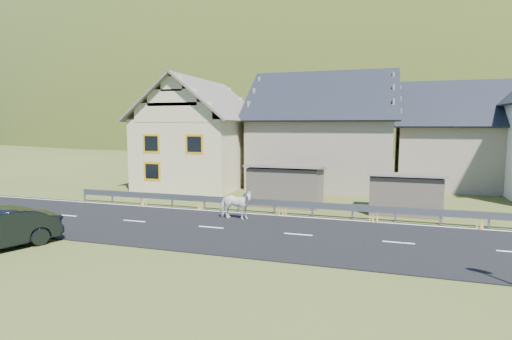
% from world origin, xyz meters
% --- Properties ---
extents(ground, '(160.00, 160.00, 0.00)m').
position_xyz_m(ground, '(0.00, 0.00, 0.00)').
color(ground, '#364518').
rests_on(ground, ground).
extents(road, '(60.00, 7.00, 0.04)m').
position_xyz_m(road, '(0.00, 0.00, 0.02)').
color(road, black).
rests_on(road, ground).
extents(lane_markings, '(60.00, 6.60, 0.01)m').
position_xyz_m(lane_markings, '(0.00, 0.00, 0.04)').
color(lane_markings, silver).
rests_on(lane_markings, road).
extents(guardrail, '(28.10, 0.09, 0.75)m').
position_xyz_m(guardrail, '(-0.00, 3.68, 0.56)').
color(guardrail, '#93969B').
rests_on(guardrail, ground).
extents(shed_left, '(4.30, 3.30, 2.40)m').
position_xyz_m(shed_left, '(-2.00, 6.50, 1.10)').
color(shed_left, '#665B4C').
rests_on(shed_left, ground).
extents(shed_right, '(3.80, 2.90, 2.20)m').
position_xyz_m(shed_right, '(4.50, 6.00, 1.00)').
color(shed_right, '#665B4C').
rests_on(shed_right, ground).
extents(house_cream, '(7.80, 9.80, 8.30)m').
position_xyz_m(house_cream, '(-10.00, 12.00, 4.36)').
color(house_cream, beige).
rests_on(house_cream, ground).
extents(house_stone_a, '(10.80, 9.80, 8.90)m').
position_xyz_m(house_stone_a, '(-1.00, 15.00, 4.63)').
color(house_stone_a, gray).
rests_on(house_stone_a, ground).
extents(house_stone_b, '(9.80, 8.80, 8.10)m').
position_xyz_m(house_stone_b, '(9.00, 17.00, 4.24)').
color(house_stone_b, gray).
rests_on(house_stone_b, ground).
extents(mountain, '(440.00, 280.00, 260.00)m').
position_xyz_m(mountain, '(5.00, 180.00, -20.00)').
color(mountain, '#2D3E17').
rests_on(mountain, ground).
extents(conifer_patch, '(76.00, 50.00, 28.00)m').
position_xyz_m(conifer_patch, '(-55.00, 110.00, 6.00)').
color(conifer_patch, black).
rests_on(conifer_patch, ground).
extents(horse, '(0.82, 1.75, 1.47)m').
position_xyz_m(horse, '(-3.49, 1.82, 0.77)').
color(horse, white).
rests_on(horse, road).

